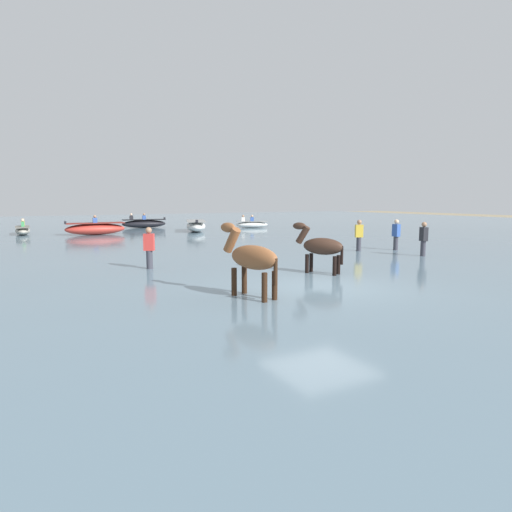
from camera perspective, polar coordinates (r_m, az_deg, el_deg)
name	(u,v)px	position (r m, az deg, el deg)	size (l,w,h in m)	color
ground_plane	(321,297)	(11.66, 8.31, -5.26)	(120.00, 120.00, 0.00)	gray
water_surface	(186,252)	(20.39, -8.91, 0.55)	(90.00, 90.00, 0.29)	slate
horse_lead_chestnut	(252,259)	(10.11, -0.58, -0.41)	(0.85, 1.81, 1.97)	brown
horse_trailing_dark_bay	(321,248)	(13.49, 8.28, 1.06)	(1.07, 1.58, 1.81)	#382319
boat_far_offshore	(144,223)	(35.54, -14.15, 4.06)	(3.42, 1.44, 1.12)	black
boat_far_inshore	(23,230)	(31.60, -27.71, 2.93)	(0.85, 2.72, 0.98)	#B2AD9E
boat_distant_west	(252,224)	(34.45, -0.53, 4.09)	(2.57, 1.73, 0.99)	silver
boat_distant_east	(95,229)	(29.58, -19.87, 3.31)	(3.61, 1.36, 1.22)	#BC382D
boat_mid_outer	(196,226)	(30.89, -7.70, 3.82)	(2.45, 3.97, 0.88)	silver
person_wading_mid	(359,238)	(19.65, 13.03, 2.32)	(0.38, 0.32, 1.63)	#383842
person_wading_close	(396,237)	(20.48, 17.47, 2.36)	(0.22, 0.33, 1.63)	#383842
person_onlooker_right	(149,251)	(14.66, -13.50, 0.64)	(0.38, 0.33, 1.63)	#383842
person_onlooker_left	(423,241)	(18.64, 20.63, 1.77)	(0.29, 0.37, 1.63)	#383842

